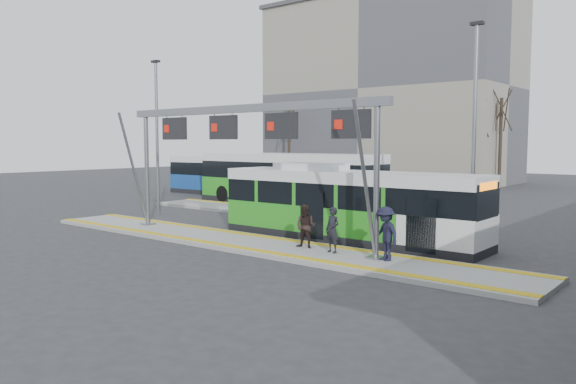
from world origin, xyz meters
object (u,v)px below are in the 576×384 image
(gantry, at_px, (243,132))
(passenger_b, at_px, (306,226))
(hero_bus, at_px, (347,206))
(passenger_a, at_px, (332,230))
(passenger_c, at_px, (386,234))

(gantry, bearing_deg, passenger_b, 1.09)
(gantry, relative_size, passenger_b, 8.41)
(gantry, bearing_deg, hero_bus, 47.14)
(passenger_a, bearing_deg, passenger_c, 9.89)
(passenger_c, bearing_deg, hero_bus, 162.66)
(gantry, distance_m, passenger_a, 5.40)
(hero_bus, xyz_separation_m, passenger_a, (1.42, -3.08, -0.47))
(gantry, relative_size, hero_bus, 1.17)
(gantry, relative_size, passenger_a, 8.32)
(passenger_b, relative_size, passenger_c, 0.90)
(passenger_b, bearing_deg, gantry, 172.23)
(gantry, height_order, passenger_a, gantry)
(gantry, height_order, hero_bus, gantry)
(passenger_a, relative_size, passenger_b, 1.01)
(gantry, bearing_deg, passenger_a, -0.80)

